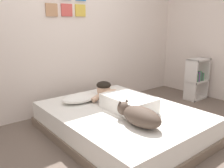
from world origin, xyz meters
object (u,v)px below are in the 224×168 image
Objects in this scene: bed at (121,122)px; cell_phone at (152,113)px; person_lying at (121,99)px; bookshelf at (197,79)px; coffee_cup at (122,96)px; dog at (139,116)px; pillow at (80,98)px.

cell_phone is at bearing -60.40° from bed.
person_lying is 1.23× the size of bookshelf.
bookshelf is at bearing -3.16° from coffee_cup.
bookshelf is (2.03, 0.21, 0.22)m from bed.
bookshelf is at bearing 17.28° from dog.
coffee_cup is at bearing 59.67° from dog.
cell_phone is at bearing -163.37° from bookshelf.
bed is 3.85× the size of pillow.
pillow is 0.59m from coffee_cup.
cell_phone is (0.19, -0.34, 0.17)m from bed.
dog is 0.77× the size of bookshelf.
cell_phone is (0.42, -0.91, -0.05)m from pillow.
bookshelf is at bearing 4.43° from person_lying.
bookshelf is (2.27, -0.36, 0.00)m from pillow.
coffee_cup is (0.24, 0.25, -0.07)m from person_lying.
bed is 2.06m from bookshelf.
bed is 0.47m from coffee_cup.
bookshelf is at bearing 16.63° from cell_phone.
coffee_cup is 1.74m from bookshelf.
person_lying reaches higher than pillow.
dog is (-0.16, -0.47, 0.27)m from bed.
pillow is 0.90× the size of dog.
dog is at bearing -159.41° from cell_phone.
bed is at bearing -173.97° from bookshelf.
person_lying is at bearing -60.83° from pillow.
person_lying reaches higher than coffee_cup.
pillow is 4.16× the size of coffee_cup.
person_lying is (0.05, 0.06, 0.27)m from bed.
bed is 2.18× the size of person_lying.
bed is 16.02× the size of coffee_cup.
pillow is at bearing 112.19° from bed.
coffee_cup is (0.45, 0.78, -0.07)m from dog.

